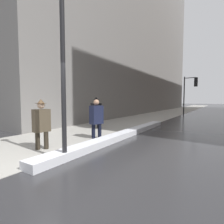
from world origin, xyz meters
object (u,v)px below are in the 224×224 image
object	(u,v)px
traffic_light_near	(191,87)
pedestrian_in_glasses	(41,122)
lamp_post	(63,46)
pedestrian_trailing	(96,117)
pedestrian_in_fedora	(96,111)

from	to	relation	value
traffic_light_near	pedestrian_in_glasses	world-z (taller)	traffic_light_near
lamp_post	pedestrian_trailing	world-z (taller)	lamp_post
lamp_post	traffic_light_near	xyz separation A→B (m)	(0.61, 16.32, -0.03)
lamp_post	pedestrian_in_fedora	world-z (taller)	lamp_post
traffic_light_near	pedestrian_in_glasses	bearing A→B (deg)	-93.02
traffic_light_near	pedestrian_in_fedora	world-z (taller)	traffic_light_near
pedestrian_in_fedora	lamp_post	bearing A→B (deg)	39.77
traffic_light_near	pedestrian_in_fedora	distance (m)	12.33
lamp_post	pedestrian_in_fedora	size ratio (longest dim) A/B	2.78
lamp_post	pedestrian_in_glasses	distance (m)	2.48
pedestrian_trailing	pedestrian_in_fedora	world-z (taller)	pedestrian_in_fedora
lamp_post	pedestrian_in_glasses	world-z (taller)	lamp_post
pedestrian_in_glasses	pedestrian_in_fedora	size ratio (longest dim) A/B	0.92
lamp_post	pedestrian_in_fedora	xyz separation A→B (m)	(-2.46, 4.54, -1.96)
pedestrian_in_glasses	pedestrian_in_fedora	distance (m)	4.35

